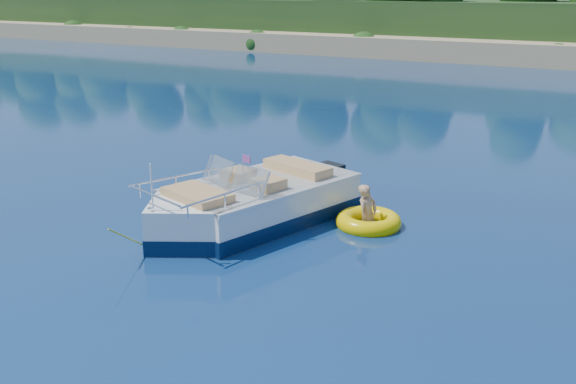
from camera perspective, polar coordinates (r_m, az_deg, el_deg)
ground at (r=13.97m, az=-5.39°, el=-3.51°), size 160.00×160.00×0.00m
motorboat at (r=14.20m, az=-3.58°, el=-1.34°), size 3.33×6.16×2.10m
tow_tube at (r=14.30m, az=7.17°, el=-2.63°), size 1.59×1.59×0.39m
boy at (r=14.40m, az=7.10°, el=-2.91°), size 0.51×0.86×1.59m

